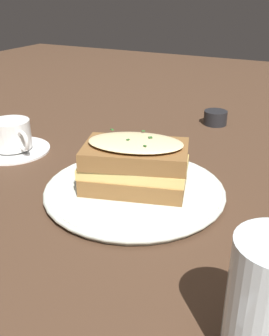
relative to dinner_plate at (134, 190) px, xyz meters
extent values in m
plane|color=#473021|center=(0.03, -0.02, -0.01)|extent=(2.40, 2.40, 0.00)
cylinder|color=silver|center=(0.00, 0.00, 0.00)|extent=(0.25, 0.25, 0.01)
torus|color=silver|center=(0.00, 0.00, 0.00)|extent=(0.27, 0.27, 0.01)
cube|color=brown|center=(0.00, 0.00, 0.02)|extent=(0.13, 0.17, 0.02)
cube|color=#E0C16B|center=(0.00, 0.00, 0.04)|extent=(0.12, 0.17, 0.02)
cube|color=brown|center=(0.00, 0.00, 0.06)|extent=(0.13, 0.17, 0.02)
ellipsoid|color=beige|center=(0.00, 0.00, 0.08)|extent=(0.12, 0.15, 0.01)
cube|color=#2D6028|center=(0.02, 0.05, 0.08)|extent=(0.01, 0.01, 0.00)
cube|color=#2D6028|center=(0.04, 0.00, 0.08)|extent=(0.01, 0.01, 0.00)
cube|color=#2D6028|center=(0.02, -0.02, 0.08)|extent=(0.01, 0.01, 0.00)
cube|color=#2D6028|center=(-0.02, -0.02, 0.08)|extent=(0.00, 0.00, 0.00)
cube|color=#2D6028|center=(-0.01, 0.01, 0.08)|extent=(0.01, 0.00, 0.00)
cylinder|color=white|center=(0.05, 0.28, 0.00)|extent=(0.14, 0.14, 0.01)
cylinder|color=white|center=(0.05, 0.28, 0.03)|extent=(0.07, 0.07, 0.05)
cylinder|color=#381E0F|center=(0.05, 0.28, 0.05)|extent=(0.06, 0.06, 0.00)
torus|color=white|center=(0.03, 0.24, 0.03)|extent=(0.02, 0.04, 0.04)
cylinder|color=silver|center=(-0.20, -0.22, 0.05)|extent=(0.07, 0.07, 0.12)
cylinder|color=black|center=(0.37, -0.01, 0.01)|extent=(0.05, 0.05, 0.03)
camera|label=1|loc=(-0.46, -0.23, 0.28)|focal=42.00mm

